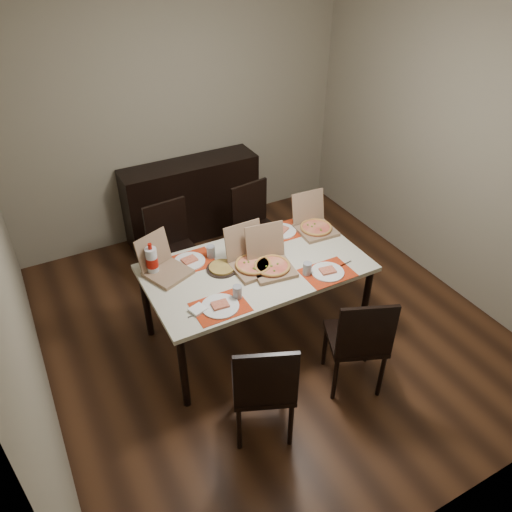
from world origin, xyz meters
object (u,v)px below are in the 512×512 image
object	(u,v)px
dip_bowl	(251,256)
chair_near_right	(359,339)
pizza_box_center	(271,263)
sideboard	(192,200)
dining_table	(256,272)
soda_bottle	(152,261)
chair_near_left	(264,386)
chair_far_right	(256,225)
chair_far_left	(173,246)

from	to	relation	value
dip_bowl	chair_near_right	bearing A→B (deg)	-70.21
chair_near_right	pizza_box_center	xyz separation A→B (m)	(-0.30, 0.81, 0.29)
sideboard	chair_near_right	xyz separation A→B (m)	(0.25, -2.70, 0.06)
dining_table	soda_bottle	bearing A→B (deg)	158.90
chair_near_left	chair_far_right	size ratio (longest dim) A/B	1.00
dining_table	pizza_box_center	world-z (taller)	pizza_box_center
pizza_box_center	sideboard	bearing A→B (deg)	88.25
dining_table	chair_near_left	xyz separation A→B (m)	(-0.44, -0.94, -0.17)
pizza_box_center	dip_bowl	xyz separation A→B (m)	(-0.06, 0.21, -0.04)
chair_near_left	chair_near_right	size ratio (longest dim) A/B	1.00
chair_near_left	chair_far_right	bearing A→B (deg)	63.27
chair_near_right	chair_far_right	xyz separation A→B (m)	(0.09, 1.80, 0.00)
dining_table	dip_bowl	bearing A→B (deg)	78.72
pizza_box_center	soda_bottle	xyz separation A→B (m)	(-0.86, 0.38, 0.07)
chair_near_left	soda_bottle	xyz separation A→B (m)	(-0.33, 1.24, 0.36)
dining_table	chair_far_right	bearing A→B (deg)	61.82
chair_far_left	pizza_box_center	bearing A→B (deg)	-64.82
pizza_box_center	chair_far_right	bearing A→B (deg)	68.21
sideboard	chair_far_right	size ratio (longest dim) A/B	1.61
chair_near_left	dining_table	bearing A→B (deg)	64.71
soda_bottle	chair_near_left	bearing A→B (deg)	-75.25
chair_far_left	pizza_box_center	size ratio (longest dim) A/B	2.31
chair_near_left	chair_far_left	distance (m)	1.88
chair_near_left	dip_bowl	world-z (taller)	chair_near_left
dining_table	chair_near_left	size ratio (longest dim) A/B	1.94
dip_bowl	soda_bottle	xyz separation A→B (m)	(-0.80, 0.17, 0.11)
chair_far_right	soda_bottle	distance (m)	1.44
chair_far_right	soda_bottle	world-z (taller)	soda_bottle
sideboard	pizza_box_center	distance (m)	1.93
sideboard	dining_table	world-z (taller)	sideboard
dining_table	soda_bottle	distance (m)	0.85
chair_far_right	dip_bowl	world-z (taller)	chair_far_right
chair_near_left	soda_bottle	distance (m)	1.33
chair_near_left	dip_bowl	bearing A→B (deg)	66.27
chair_far_left	chair_far_right	world-z (taller)	same
chair_near_left	soda_bottle	size ratio (longest dim) A/B	3.25
chair_near_left	chair_far_left	size ratio (longest dim) A/B	1.00
pizza_box_center	chair_near_left	bearing A→B (deg)	-121.95
sideboard	chair_far_right	world-z (taller)	chair_far_right
dip_bowl	dining_table	bearing A→B (deg)	-101.28
dining_table	chair_near_right	size ratio (longest dim) A/B	1.94
chair_far_right	dip_bowl	bearing A→B (deg)	-120.62
chair_near_right	soda_bottle	distance (m)	1.70
dining_table	dip_bowl	distance (m)	0.15
chair_far_left	pizza_box_center	xyz separation A→B (m)	(0.48, -1.02, 0.29)
chair_near_left	dip_bowl	xyz separation A→B (m)	(0.47, 1.07, 0.25)
sideboard	soda_bottle	xyz separation A→B (m)	(-0.92, -1.51, 0.42)
sideboard	dining_table	distance (m)	1.83
dining_table	chair_near_left	distance (m)	1.05
chair_far_left	chair_far_right	distance (m)	0.88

